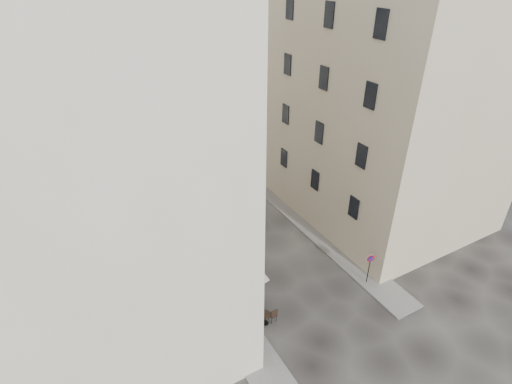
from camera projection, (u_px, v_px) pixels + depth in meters
ground at (286, 276)px, 25.05m from camera, size 90.00×90.00×0.00m
sidewalk_left at (195, 261)px, 26.15m from camera, size 2.00×22.00×0.12m
sidewalk_right at (315, 230)px, 29.15m from camera, size 2.00×18.00×0.12m
building_left at (58, 139)px, 17.67m from camera, size 12.20×16.20×20.60m
building_right at (392, 92)px, 27.31m from camera, size 12.20×14.20×18.60m
building_back at (160, 64)px, 34.18m from camera, size 18.20×10.20×18.60m
cafe_storefront at (215, 266)px, 23.04m from camera, size 1.74×7.30×3.50m
stone_steps at (207, 184)px, 34.31m from camera, size 9.00×3.15×0.80m
bollard_near at (247, 299)px, 22.67m from camera, size 0.12×0.12×0.98m
bollard_mid at (222, 263)px, 25.31m from camera, size 0.12×0.12×0.98m
bollard_far at (201, 234)px, 27.94m from camera, size 0.12×0.12×0.98m
no_parking_sign at (370, 264)px, 23.65m from camera, size 0.49×0.19×2.24m
bistro_table_a at (265, 317)px, 21.58m from camera, size 1.30×0.61×0.92m
bistro_table_b at (250, 294)px, 22.99m from camera, size 1.42×0.67×1.00m
bistro_table_c at (231, 280)px, 24.08m from camera, size 1.32×0.62×0.93m
bistro_table_d at (227, 262)px, 25.39m from camera, size 1.39×0.65×0.98m
bistro_table_e at (202, 244)px, 27.20m from camera, size 1.15×0.54×0.81m
pedestrian at (242, 259)px, 25.22m from camera, size 0.68×0.55×1.60m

